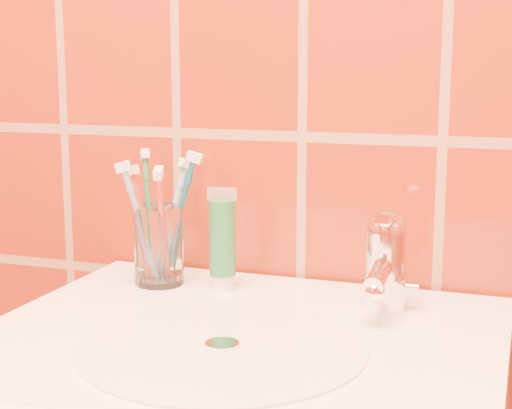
% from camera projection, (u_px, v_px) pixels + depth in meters
% --- Properties ---
extents(glass_tumbler, '(0.08, 0.08, 0.10)m').
position_uv_depth(glass_tumbler, '(159.00, 245.00, 1.03)').
color(glass_tumbler, white).
rests_on(glass_tumbler, pedestal_sink).
extents(toothpaste_tube, '(0.04, 0.03, 0.13)m').
position_uv_depth(toothpaste_tube, '(223.00, 242.00, 1.00)').
color(toothpaste_tube, white).
rests_on(toothpaste_tube, pedestal_sink).
extents(faucet, '(0.05, 0.11, 0.12)m').
position_uv_depth(faucet, '(386.00, 258.00, 0.92)').
color(faucet, white).
rests_on(faucet, pedestal_sink).
extents(toothbrush_0, '(0.09, 0.08, 0.17)m').
position_uv_depth(toothbrush_0, '(143.00, 226.00, 1.03)').
color(toothbrush_0, '#C23A29').
rests_on(toothbrush_0, glass_tumbler).
extents(toothbrush_1, '(0.09, 0.08, 0.18)m').
position_uv_depth(toothbrush_1, '(178.00, 219.00, 1.03)').
color(toothbrush_1, '#0D5C74').
rests_on(toothbrush_1, glass_tumbler).
extents(toothbrush_2, '(0.07, 0.12, 0.18)m').
position_uv_depth(toothbrush_2, '(162.00, 228.00, 1.00)').
color(toothbrush_2, '#BA3627').
rests_on(toothbrush_2, glass_tumbler).
extents(toothbrush_3, '(0.10, 0.09, 0.18)m').
position_uv_depth(toothbrush_3, '(141.00, 225.00, 1.02)').
color(toothbrush_3, '#6FA0C6').
rests_on(toothbrush_3, glass_tumbler).
extents(toothbrush_4, '(0.12, 0.13, 0.19)m').
position_uv_depth(toothbrush_4, '(149.00, 216.00, 1.05)').
color(toothbrush_4, '#1E7244').
rests_on(toothbrush_4, glass_tumbler).
extents(toothbrush_5, '(0.09, 0.15, 0.19)m').
position_uv_depth(toothbrush_5, '(171.00, 221.00, 1.05)').
color(toothbrush_5, '#6EA4C5').
rests_on(toothbrush_5, glass_tumbler).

